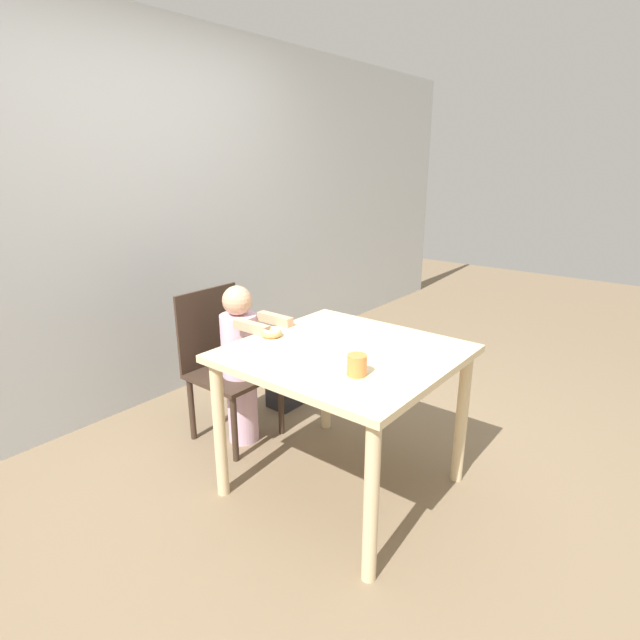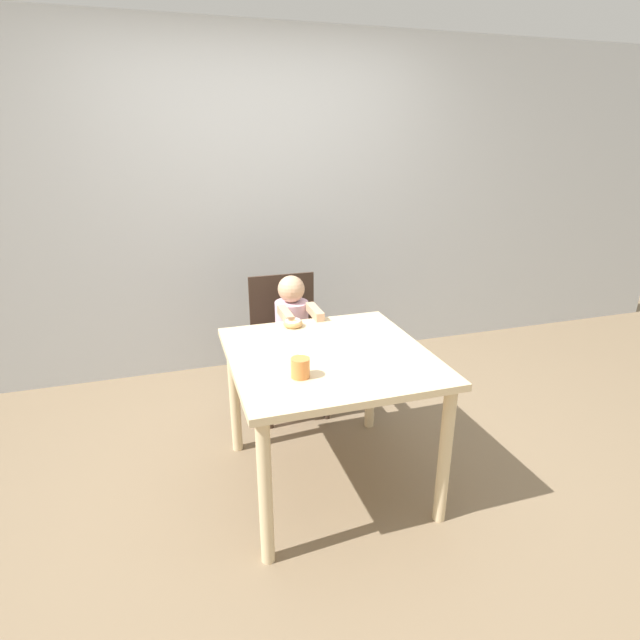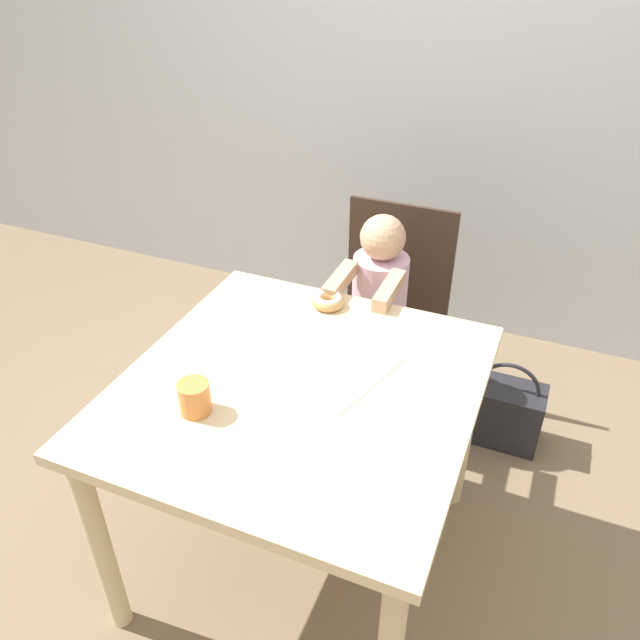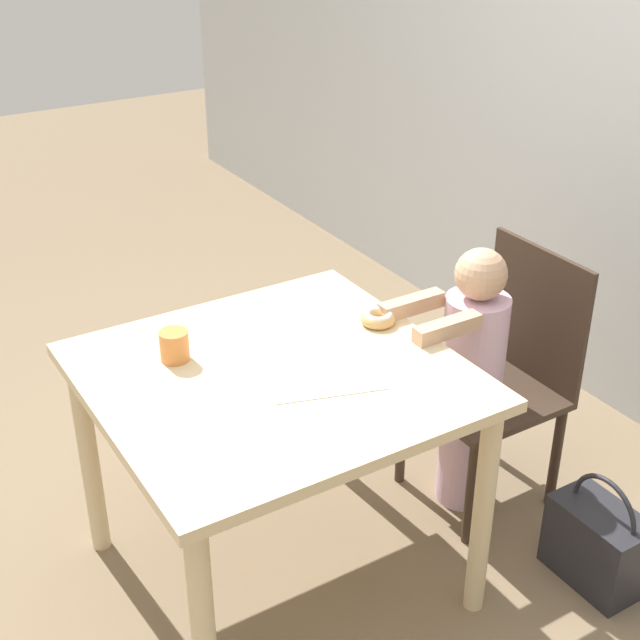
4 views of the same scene
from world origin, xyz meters
name	(u,v)px [view 4 (image 4 of 4)]	position (x,y,z in m)	size (l,w,h in m)	color
ground_plane	(280,573)	(0.00, 0.00, 0.00)	(12.00, 12.00, 0.00)	#7A664C
dining_table	(275,403)	(0.00, 0.00, 0.65)	(0.97, 1.00, 0.76)	beige
chair	(500,376)	(0.00, 0.87, 0.46)	(0.45, 0.44, 0.90)	#38281E
child_figure	(470,378)	(0.00, 0.73, 0.50)	(0.23, 0.42, 0.96)	silver
donut	(378,317)	(-0.08, 0.41, 0.78)	(0.11, 0.11, 0.04)	tan
napkin	(319,367)	(0.05, 0.12, 0.76)	(0.40, 0.40, 0.00)	white
handbag	(597,543)	(0.53, 0.84, 0.14)	(0.30, 0.18, 0.39)	#232328
cup	(174,346)	(-0.20, -0.21, 0.80)	(0.08, 0.08, 0.09)	orange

